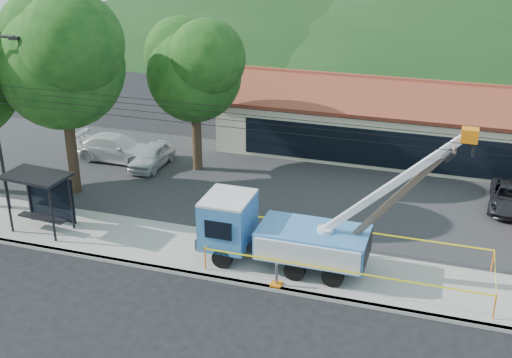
{
  "coord_description": "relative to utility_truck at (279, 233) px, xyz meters",
  "views": [
    {
      "loc": [
        6.92,
        -19.1,
        14.3
      ],
      "look_at": [
        -0.84,
        5.0,
        3.49
      ],
      "focal_mm": 45.0,
      "sensor_mm": 36.0,
      "label": 1
    }
  ],
  "objects": [
    {
      "name": "curb",
      "position": [
        -0.53,
        -1.86,
        -1.56
      ],
      "size": [
        60.0,
        0.25,
        0.15
      ],
      "primitive_type": "cube",
      "color": "gray",
      "rests_on": "ground"
    },
    {
      "name": "sidewalk",
      "position": [
        -0.53,
        0.04,
        -1.56
      ],
      "size": [
        60.0,
        4.0,
        0.15
      ],
      "primitive_type": "cube",
      "color": "gray",
      "rests_on": "ground"
    },
    {
      "name": "car_silver",
      "position": [
        -10.22,
        8.56,
        -1.63
      ],
      "size": [
        1.58,
        3.94,
        1.34
      ],
      "primitive_type": "imported",
      "rotation": [
        0.0,
        0.0,
        -0.0
      ],
      "color": "#BABEC2",
      "rests_on": "ground"
    },
    {
      "name": "hill_west",
      "position": [
        -15.53,
        51.04,
        -1.63
      ],
      "size": [
        78.4,
        56.0,
        28.0
      ],
      "primitive_type": "ellipsoid",
      "color": "black",
      "rests_on": "ground"
    },
    {
      "name": "bus_shelter",
      "position": [
        -11.45,
        -0.26,
        0.61
      ],
      "size": [
        3.07,
        2.03,
        2.83
      ],
      "rotation": [
        0.0,
        0.0,
        -0.08
      ],
      "color": "black",
      "rests_on": "ground"
    },
    {
      "name": "strip_mall",
      "position": [
        3.47,
        16.02,
        0.25
      ],
      "size": [
        22.5,
        8.53,
        4.67
      ],
      "color": "beige",
      "rests_on": "ground"
    },
    {
      "name": "caution_tape",
      "position": [
        2.93,
        0.34,
        -0.71
      ],
      "size": [
        11.56,
        3.59,
        1.04
      ],
      "color": "orange",
      "rests_on": "ground"
    },
    {
      "name": "ground",
      "position": [
        -0.53,
        -3.96,
        -1.63
      ],
      "size": [
        120.0,
        120.0,
        0.0
      ],
      "primitive_type": "plane",
      "color": "black",
      "rests_on": "ground"
    },
    {
      "name": "parking_lot",
      "position": [
        -0.53,
        8.04,
        -1.58
      ],
      "size": [
        60.0,
        12.0,
        0.1
      ],
      "primitive_type": "cube",
      "color": "#28282B",
      "rests_on": "ground"
    },
    {
      "name": "car_dark",
      "position": [
        9.6,
        8.98,
        -1.63
      ],
      "size": [
        2.19,
        4.35,
        1.18
      ],
      "primitive_type": "imported",
      "rotation": [
        0.0,
        0.0,
        -0.06
      ],
      "color": "black",
      "rests_on": "ground"
    },
    {
      "name": "leaning_pole",
      "position": [
        4.64,
        0.24,
        2.19
      ],
      "size": [
        5.57,
        1.62,
        6.82
      ],
      "color": "brown",
      "rests_on": "ground"
    },
    {
      "name": "hill_center",
      "position": [
        9.47,
        51.04,
        -1.63
      ],
      "size": [
        89.6,
        64.0,
        32.0
      ],
      "primitive_type": "ellipsoid",
      "color": "black",
      "rests_on": "ground"
    },
    {
      "name": "car_white",
      "position": [
        -12.7,
        8.84,
        -1.63
      ],
      "size": [
        5.34,
        2.22,
        1.54
      ],
      "primitive_type": "imported",
      "rotation": [
        0.0,
        0.0,
        1.58
      ],
      "color": "silver",
      "rests_on": "ground"
    },
    {
      "name": "tree_west_near",
      "position": [
        -12.53,
        4.04,
        5.89
      ],
      "size": [
        7.56,
        6.72,
        10.8
      ],
      "color": "#332316",
      "rests_on": "ground"
    },
    {
      "name": "utility_truck",
      "position": [
        0.0,
        0.0,
        0.0
      ],
      "size": [
        10.72,
        3.81,
        6.89
      ],
      "color": "black",
      "rests_on": "ground"
    },
    {
      "name": "tree_lot",
      "position": [
        -7.53,
        9.04,
        4.58
      ],
      "size": [
        6.3,
        5.6,
        8.94
      ],
      "color": "#332316",
      "rests_on": "ground"
    }
  ]
}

